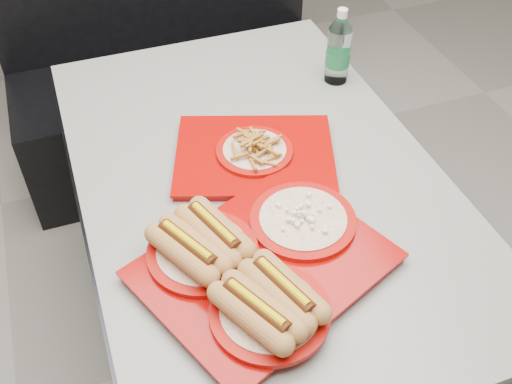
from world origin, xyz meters
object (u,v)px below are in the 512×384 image
object	(u,v)px
booth_bench	(170,70)
tray_far	(255,152)
diner_table	(259,217)
water_bottle	(338,51)
tray_near	(256,263)

from	to	relation	value
booth_bench	tray_far	distance (m)	1.10
diner_table	booth_bench	world-z (taller)	booth_bench
tray_far	diner_table	bearing A→B (deg)	-97.45
booth_bench	water_bottle	bearing A→B (deg)	-64.43
tray_near	tray_far	world-z (taller)	tray_near
diner_table	booth_bench	size ratio (longest dim) A/B	1.05
diner_table	water_bottle	world-z (taller)	water_bottle
diner_table	tray_near	distance (m)	0.39
booth_bench	tray_far	bearing A→B (deg)	-89.61
tray_far	water_bottle	size ratio (longest dim) A/B	2.12
diner_table	water_bottle	size ratio (longest dim) A/B	6.08
booth_bench	tray_far	xyz separation A→B (m)	(0.01, -1.04, 0.37)
tray_near	water_bottle	world-z (taller)	water_bottle
diner_table	booth_bench	distance (m)	1.11
water_bottle	tray_near	bearing A→B (deg)	-127.82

